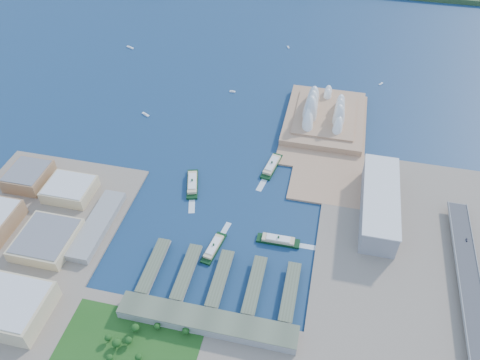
% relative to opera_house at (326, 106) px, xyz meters
% --- Properties ---
extents(ground, '(3000.00, 3000.00, 0.00)m').
position_rel_opera_house_xyz_m(ground, '(-105.00, -280.00, -32.00)').
color(ground, '#0E2645').
rests_on(ground, ground).
extents(west_land, '(220.00, 390.00, 3.00)m').
position_rel_opera_house_xyz_m(west_land, '(-355.00, -385.00, -30.50)').
color(west_land, gray).
rests_on(west_land, ground).
extents(east_land, '(240.00, 500.00, 3.00)m').
position_rel_opera_house_xyz_m(east_land, '(135.00, -330.00, -30.50)').
color(east_land, gray).
rests_on(east_land, ground).
extents(peninsula, '(135.00, 220.00, 3.00)m').
position_rel_opera_house_xyz_m(peninsula, '(2.50, -20.00, -30.50)').
color(peninsula, tan).
rests_on(peninsula, ground).
extents(opera_house, '(134.00, 180.00, 58.00)m').
position_rel_opera_house_xyz_m(opera_house, '(0.00, 0.00, 0.00)').
color(opera_house, white).
rests_on(opera_house, peninsula).
extents(toaster_building, '(45.00, 155.00, 35.00)m').
position_rel_opera_house_xyz_m(toaster_building, '(90.00, -200.00, -11.50)').
color(toaster_building, gray).
rests_on(toaster_building, east_land).
extents(expressway, '(26.00, 340.00, 11.85)m').
position_rel_opera_house_xyz_m(expressway, '(195.00, -340.00, -23.07)').
color(expressway, gray).
rests_on(expressway, east_land).
extents(west_buildings, '(200.00, 280.00, 27.00)m').
position_rel_opera_house_xyz_m(west_buildings, '(-355.00, -350.00, -15.50)').
color(west_buildings, '#966E4B').
rests_on(west_buildings, west_land).
extents(ferry_wharves, '(184.00, 90.00, 9.30)m').
position_rel_opera_house_xyz_m(ferry_wharves, '(-91.00, -355.00, -27.35)').
color(ferry_wharves, '#4F5843').
rests_on(ferry_wharves, ground).
extents(terminal_building, '(200.00, 28.00, 12.00)m').
position_rel_opera_house_xyz_m(terminal_building, '(-90.00, -415.00, -23.00)').
color(terminal_building, gray).
rests_on(terminal_building, south_land).
extents(park, '(150.00, 110.00, 16.00)m').
position_rel_opera_house_xyz_m(park, '(-165.00, -470.00, -21.00)').
color(park, '#194714').
rests_on(park, south_land).
extents(ferry_a, '(31.35, 62.75, 11.50)m').
position_rel_opera_house_xyz_m(ferry_a, '(-173.04, -201.28, -26.25)').
color(ferry_a, black).
rests_on(ferry_a, ground).
extents(ferry_b, '(25.90, 62.36, 11.46)m').
position_rel_opera_house_xyz_m(ferry_b, '(-66.88, -136.80, -26.27)').
color(ferry_b, black).
rests_on(ferry_b, ground).
extents(ferry_c, '(22.28, 54.31, 9.98)m').
position_rel_opera_house_xyz_m(ferry_c, '(-111.59, -308.89, -27.01)').
color(ferry_c, black).
rests_on(ferry_c, ground).
extents(ferry_d, '(55.90, 14.68, 10.55)m').
position_rel_opera_house_xyz_m(ferry_d, '(-33.40, -278.92, -26.73)').
color(ferry_d, black).
rests_on(ferry_d, ground).
extents(boat_a, '(15.65, 11.21, 3.04)m').
position_rel_opera_house_xyz_m(boat_a, '(-304.62, -49.43, -30.48)').
color(boat_a, white).
rests_on(boat_a, ground).
extents(boat_b, '(10.59, 3.93, 2.84)m').
position_rel_opera_house_xyz_m(boat_b, '(-174.51, 55.56, -30.58)').
color(boat_b, white).
rests_on(boat_b, ground).
extents(boat_c, '(8.48, 10.71, 2.42)m').
position_rel_opera_house_xyz_m(boat_c, '(94.15, 144.67, -30.79)').
color(boat_c, white).
rests_on(boat_c, ground).
extents(boat_d, '(18.21, 11.09, 3.07)m').
position_rel_opera_house_xyz_m(boat_d, '(-427.02, 175.65, -30.47)').
color(boat_d, white).
rests_on(boat_d, ground).
extents(boat_e, '(6.69, 10.47, 2.46)m').
position_rel_opera_house_xyz_m(boat_e, '(-99.19, 251.24, -30.77)').
color(boat_e, white).
rests_on(boat_e, ground).
extents(car_c, '(2.04, 5.01, 1.45)m').
position_rel_opera_house_xyz_m(car_c, '(199.00, -236.41, -16.42)').
color(car_c, slate).
rests_on(car_c, expressway).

